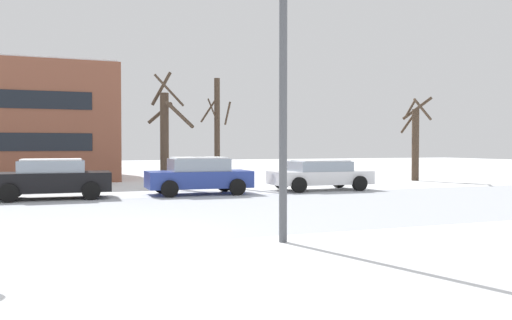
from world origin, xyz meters
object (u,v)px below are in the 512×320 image
street_lamp (300,61)px  parked_car_blue (199,175)px  parked_car_black (52,178)px  parked_car_white (320,174)px

street_lamp → parked_car_blue: (0.77, 10.70, -2.84)m
parked_car_black → parked_car_blue: (5.38, -0.17, 0.01)m
street_lamp → parked_car_blue: bearing=85.9°
street_lamp → parked_car_white: street_lamp is taller
parked_car_black → parked_car_blue: bearing=-1.9°
parked_car_black → street_lamp: bearing=-67.0°
street_lamp → parked_car_white: 12.73m
parked_car_blue → parked_car_black: bearing=178.1°
parked_car_blue → parked_car_white: (5.38, 0.06, -0.07)m
parked_car_black → parked_car_blue: parked_car_blue is taller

